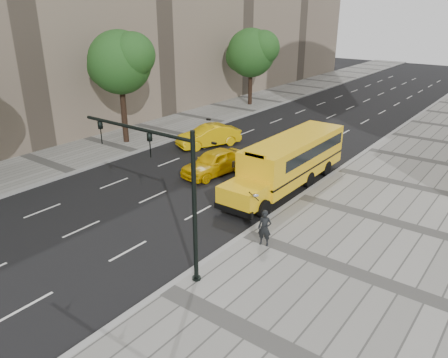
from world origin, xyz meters
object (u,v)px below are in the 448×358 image
Objects in this scene: tree_b at (120,62)px; tree_c at (252,52)px; school_bus at (291,158)px; taxi_near at (214,162)px; taxi_far at (209,136)px; traffic_signal at (167,182)px; pedestrian at (265,228)px.

tree_b is 1.07× the size of tree_c.
school_bus is 5.23m from taxi_near.
taxi_near is at bearing -62.57° from tree_c.
taxi_near is 6.26m from taxi_far.
tree_b reaches higher than traffic_signal.
tree_b is 19.37m from traffic_signal.
taxi_near is at bearing 126.85° from pedestrian.
traffic_signal is at bearing -61.95° from tree_c.
tree_c is 31.22m from pedestrian.
tree_c is 16.41m from taxi_far.
pedestrian is at bearing -22.15° from tree_b.
tree_b is 0.77× the size of school_bus.
school_bus is at bearing 95.47° from pedestrian.
tree_b is 5.10× the size of pedestrian.
pedestrian reaches higher than taxi_near.
traffic_signal is (9.85, -14.71, 3.25)m from taxi_far.
tree_b is at bearing -179.39° from taxi_near.
pedestrian is (7.76, -6.08, 0.19)m from taxi_near.
tree_c reaches higher than school_bus.
school_bus is (14.90, -17.75, -4.00)m from tree_c.
school_bus is 1.81× the size of traffic_signal.
taxi_near is 2.80× the size of pedestrian.
taxi_far is (-9.16, 3.20, -0.92)m from school_bus.
taxi_far is (5.74, -14.56, -4.93)m from tree_c.
traffic_signal reaches higher than taxi_far.
tree_b is 19.91m from pedestrian.
tree_c is 4.78× the size of pedestrian.
tree_b is at bearing 144.27° from traffic_signal.
school_bus is 6.65× the size of pedestrian.
tree_c is at bearing 118.05° from traffic_signal.
tree_c is at bearing 109.95° from pedestrian.
tree_b is at bearing 142.75° from pedestrian.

